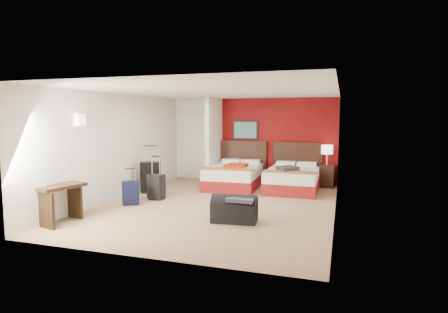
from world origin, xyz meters
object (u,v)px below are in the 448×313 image
at_px(bed_right, 293,180).
at_px(suitcase_charcoal, 156,188).
at_px(table_lamp, 327,155).
at_px(bed_left, 234,177).
at_px(suitcase_navy, 131,194).
at_px(duffel_bag, 234,211).
at_px(red_suitcase_open, 236,166).
at_px(nightstand, 326,176).
at_px(suitcase_black, 151,178).
at_px(desk, 61,204).

height_order(bed_right, suitcase_charcoal, suitcase_charcoal).
xyz_separation_m(table_lamp, suitcase_charcoal, (-3.77, -2.88, -0.61)).
height_order(bed_left, suitcase_navy, bed_left).
relative_size(bed_left, suitcase_charcoal, 3.38).
bearing_deg(duffel_bag, table_lamp, 64.74).
xyz_separation_m(bed_left, bed_right, (1.61, 0.05, -0.01)).
relative_size(red_suitcase_open, suitcase_charcoal, 1.35).
height_order(nightstand, suitcase_black, suitcase_black).
relative_size(bed_left, desk, 2.24).
relative_size(red_suitcase_open, desk, 0.89).
bearing_deg(bed_right, suitcase_black, -158.23).
relative_size(suitcase_charcoal, duffel_bag, 0.68).
bearing_deg(desk, suitcase_black, 98.87).
bearing_deg(suitcase_black, desk, -121.44).
relative_size(red_suitcase_open, nightstand, 1.24).
bearing_deg(duffel_bag, bed_left, 101.09).
xyz_separation_m(duffel_bag, desk, (-3.02, -1.05, 0.15)).
height_order(red_suitcase_open, suitcase_charcoal, red_suitcase_open).
height_order(bed_left, table_lamp, table_lamp).
bearing_deg(bed_right, nightstand, 44.25).
bearing_deg(bed_left, nightstand, 17.31).
bearing_deg(red_suitcase_open, suitcase_charcoal, -147.17).
bearing_deg(suitcase_black, suitcase_charcoal, -79.85).
relative_size(suitcase_charcoal, suitcase_navy, 1.12).
height_order(nightstand, suitcase_navy, nightstand).
distance_m(bed_right, table_lamp, 1.31).
distance_m(bed_left, red_suitcase_open, 0.36).
bearing_deg(table_lamp, suitcase_black, -152.88).
height_order(bed_left, desk, desk).
distance_m(nightstand, suitcase_black, 4.82).
height_order(red_suitcase_open, nightstand, red_suitcase_open).
xyz_separation_m(bed_left, suitcase_black, (-1.84, -1.33, 0.10)).
bearing_deg(desk, suitcase_navy, 87.28).
xyz_separation_m(table_lamp, suitcase_navy, (-4.05, -3.53, -0.64)).
bearing_deg(duffel_bag, suitcase_black, 140.36).
distance_m(nightstand, suitcase_charcoal, 4.74).
xyz_separation_m(suitcase_black, suitcase_charcoal, (0.52, -0.68, -0.11)).
height_order(table_lamp, suitcase_black, table_lamp).
distance_m(suitcase_navy, duffel_bag, 2.63).
relative_size(bed_left, duffel_bag, 2.29).
xyz_separation_m(bed_right, suitcase_navy, (-3.22, -2.72, -0.03)).
relative_size(bed_left, bed_right, 1.02).
height_order(bed_right, suitcase_navy, bed_right).
distance_m(bed_left, suitcase_navy, 3.11).
relative_size(bed_right, duffel_bag, 2.25).
height_order(bed_right, duffel_bag, bed_right).
height_order(nightstand, desk, desk).
height_order(bed_left, bed_right, bed_left).
xyz_separation_m(nightstand, table_lamp, (0.00, 0.00, 0.59)).
height_order(table_lamp, suitcase_charcoal, table_lamp).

